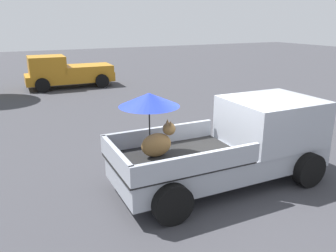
{
  "coord_description": "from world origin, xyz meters",
  "views": [
    {
      "loc": [
        -4.34,
        -5.91,
        3.69
      ],
      "look_at": [
        -0.66,
        1.44,
        1.1
      ],
      "focal_mm": 36.14,
      "sensor_mm": 36.0,
      "label": 1
    }
  ],
  "objects": [
    {
      "name": "pickup_truck_red",
      "position": [
        -0.94,
        13.79,
        0.87
      ],
      "size": [
        4.86,
        2.29,
        1.8
      ],
      "rotation": [
        0.0,
        0.0,
        3.11
      ],
      "color": "black",
      "rests_on": "ground"
    },
    {
      "name": "pickup_truck_main",
      "position": [
        0.4,
        0.01,
        0.97
      ],
      "size": [
        5.08,
        2.32,
        2.26
      ],
      "rotation": [
        0.0,
        0.0,
        -0.02
      ],
      "color": "black",
      "rests_on": "ground"
    },
    {
      "name": "ground_plane",
      "position": [
        0.0,
        0.0,
        0.0
      ],
      "size": [
        80.0,
        80.0,
        0.0
      ],
      "primitive_type": "plane",
      "color": "#38383D"
    }
  ]
}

